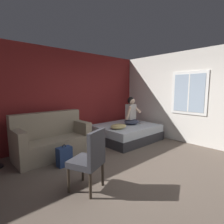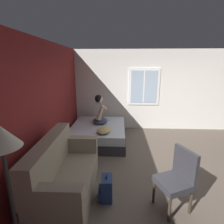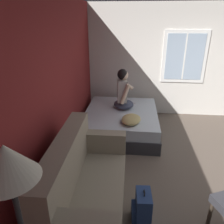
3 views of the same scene
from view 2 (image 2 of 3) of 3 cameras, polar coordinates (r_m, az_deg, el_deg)
ground_plane at (r=4.29m, az=19.27°, el=-16.66°), size 40.00×40.00×0.00m
wall_back_accent at (r=3.94m, az=-21.64°, el=1.57°), size 9.93×0.16×2.70m
wall_side_with_window at (r=6.20m, az=13.85°, el=6.83°), size 0.19×6.86×2.70m
bed at (r=5.25m, az=-4.49°, el=-6.90°), size 1.87×1.59×0.48m
couch at (r=3.25m, az=-15.34°, el=-19.21°), size 1.72×0.85×1.04m
side_chair at (r=3.03m, az=20.51°, el=-19.33°), size 0.61×0.61×0.98m
person_seated at (r=5.26m, az=-4.11°, el=0.06°), size 0.57×0.50×0.88m
backpack at (r=3.20m, az=-1.90°, el=-23.68°), size 0.31×0.25×0.46m
throw_pillow at (r=4.59m, az=-2.60°, el=-5.94°), size 0.53×0.44×0.14m
cell_phone at (r=5.58m, az=-1.61°, el=-2.78°), size 0.12×0.16×0.01m
floor_lamp at (r=1.92m, az=-32.11°, el=-11.11°), size 0.36×0.36×1.70m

